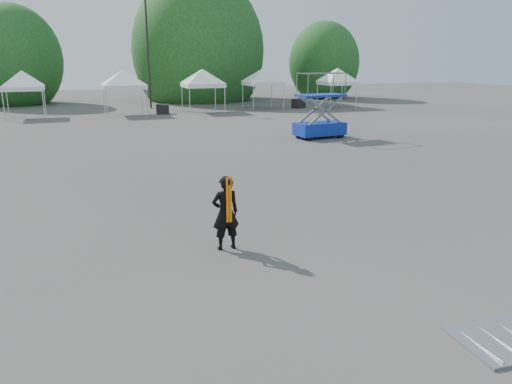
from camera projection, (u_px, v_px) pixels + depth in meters
name	position (u px, v px, depth m)	size (l,w,h in m)	color
ground	(225.00, 231.00, 12.57)	(120.00, 120.00, 0.00)	#474442
light_pole_east	(147.00, 41.00, 41.12)	(0.60, 0.25, 9.80)	black
tree_mid_w	(13.00, 60.00, 45.14)	(4.16, 4.16, 6.33)	#382314
tree_mid_e	(198.00, 51.00, 49.63)	(5.12, 5.12, 7.79)	#382314
tree_far_e	(324.00, 63.00, 52.44)	(3.84, 3.84, 5.84)	#382314
tent_d	(22.00, 74.00, 35.14)	(3.87, 3.87, 3.88)	silver
tent_e	(123.00, 73.00, 37.01)	(4.36, 4.36, 3.88)	silver
tent_f	(202.00, 72.00, 38.97)	(4.22, 4.22, 3.88)	silver
tent_g	(263.00, 71.00, 41.55)	(4.08, 4.08, 3.88)	silver
tent_h	(337.00, 71.00, 42.31)	(3.75, 3.75, 3.88)	silver
man	(225.00, 213.00, 11.21)	(0.64, 0.43, 1.72)	black
scissor_lift	(320.00, 106.00, 26.60)	(2.79, 1.61, 3.44)	#0B2596
crate_mid	(162.00, 109.00, 38.22)	(0.93, 0.72, 0.72)	black
crate_east	(299.00, 103.00, 42.57)	(1.00, 0.78, 0.78)	black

